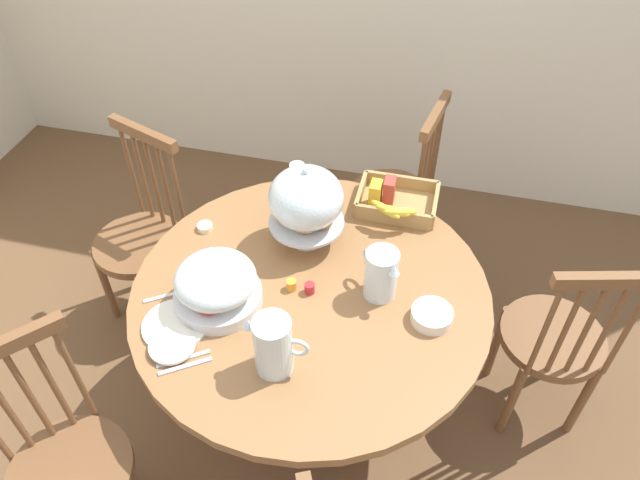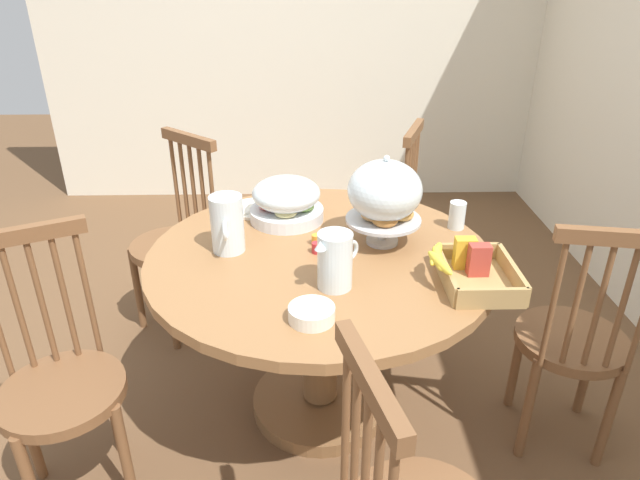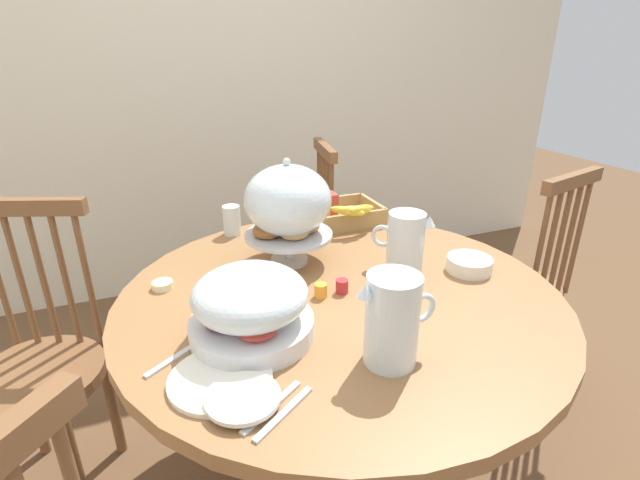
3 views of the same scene
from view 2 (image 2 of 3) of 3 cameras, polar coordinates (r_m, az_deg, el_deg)
The scene contains 22 objects.
ground_plane at distance 2.50m, azimuth -3.78°, elevation -16.47°, with size 10.00×10.00×0.00m, color brown.
wall_left at distance 4.27m, azimuth 2.10°, elevation 21.28°, with size 0.06×4.32×2.60m, color silver.
dining_table at distance 2.16m, azimuth -0.00°, elevation -5.92°, with size 1.26×1.26×0.74m.
windsor_chair_by_cabinet at distance 2.27m, azimuth 24.18°, elevation -9.52°, with size 0.41×0.41×0.97m.
windsor_chair_facing_door at distance 2.99m, azimuth 6.22°, elevation 1.79°, with size 0.43×0.43×0.97m.
windsor_chair_far_side at distance 2.83m, azimuth -14.28°, elevation -0.45°, with size 0.47×0.47×0.97m.
windsor_chair_host_seat at distance 2.08m, azimuth -24.66°, elevation -13.39°, with size 0.44×0.44×0.97m.
pastry_stand_with_dome at distance 2.06m, azimuth 6.56°, elevation 4.63°, with size 0.28×0.28×0.34m.
fruit_platter_covered at distance 2.29m, azimuth -3.41°, elevation 4.01°, with size 0.30×0.30×0.18m.
orange_juice_pitcher at distance 1.81m, azimuth 1.53°, elevation -2.33°, with size 0.15×0.16×0.19m.
milk_pitcher at distance 2.06m, azimuth -9.33°, elevation 1.37°, with size 0.20×0.12×0.21m.
cereal_basket at distance 1.93m, azimuth 15.05°, elevation -2.93°, with size 0.32×0.30×0.12m.
china_plate_large at distance 2.42m, azimuth -6.47°, elevation 3.18°, with size 0.22×0.22×0.01m, color white.
china_plate_small at distance 2.40m, azimuth -8.57°, elevation 3.12°, with size 0.15×0.15×0.01m, color white.
cereal_bowl at distance 1.68m, azimuth -0.85°, elevation -7.43°, with size 0.14×0.14×0.04m, color white.
drinking_glass at distance 2.29m, azimuth 13.68°, elevation 2.45°, with size 0.06×0.06×0.11m, color silver.
butter_dish at distance 2.50m, azimuth 4.43°, elevation 4.14°, with size 0.06×0.06×0.02m, color beige.
jam_jar_strawberry at distance 2.05m, azimuth -0.34°, elevation -0.85°, with size 0.04×0.04×0.04m, color #B7282D.
jam_jar_apricot at distance 2.11m, azimuth -0.37°, elevation 0.04°, with size 0.04×0.04×0.04m, color orange.
table_knife at distance 2.37m, azimuth -9.42°, elevation 2.31°, with size 0.17×0.01×0.01m, color silver.
dinner_fork at distance 2.36m, azimuth -10.07°, elevation 2.13°, with size 0.17×0.01×0.01m, color silver.
soup_spoon at distance 2.49m, azimuth -3.66°, elevation 3.88°, with size 0.17×0.01×0.01m, color silver.
Camera 2 is at (1.82, 0.12, 1.71)m, focal length 31.68 mm.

